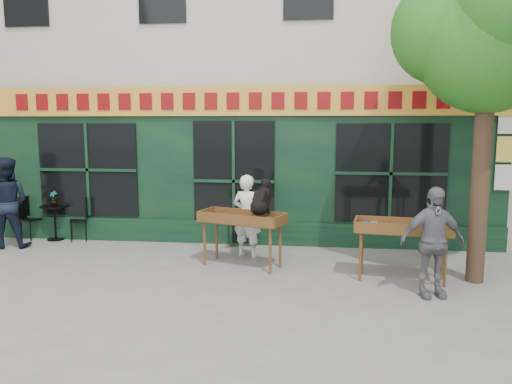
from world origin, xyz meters
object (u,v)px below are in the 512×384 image
at_px(man_right, 432,242).
at_px(book_cart_center, 242,221).
at_px(bistro_table, 55,216).
at_px(woman, 247,216).
at_px(man_left, 6,203).
at_px(dog, 261,196).
at_px(book_cart_right, 403,231).

bearing_deg(man_right, book_cart_center, 145.65).
relative_size(book_cart_center, bistro_table, 2.13).
relative_size(woman, man_right, 0.97).
bearing_deg(man_left, bistro_table, -143.90).
height_order(woman, man_left, man_left).
height_order(book_cart_center, dog, dog).
distance_m(dog, man_left, 5.44).
xyz_separation_m(book_cart_center, dog, (0.35, -0.05, 0.47)).
height_order(book_cart_center, woman, woman).
xyz_separation_m(dog, bistro_table, (-4.73, 1.55, -0.75)).
bearing_deg(woman, book_cart_right, 176.25).
bearing_deg(man_left, dog, 158.58).
xyz_separation_m(book_cart_center, man_left, (-5.01, 0.78, 0.11)).
height_order(dog, man_left, man_left).
bearing_deg(book_cart_center, woman, 108.55).
bearing_deg(book_cart_right, bistro_table, 172.12).
bearing_deg(book_cart_center, man_right, -3.37).
bearing_deg(book_cart_right, woman, 165.27).
relative_size(book_cart_center, dog, 2.70).
xyz_separation_m(man_right, bistro_table, (-7.39, 2.71, -0.28)).
height_order(book_cart_center, man_left, man_left).
distance_m(book_cart_center, man_right, 3.24).
bearing_deg(bistro_table, book_cart_right, -15.45).
bearing_deg(man_right, book_cart_right, 99.37).
height_order(book_cart_right, man_left, man_left).
distance_m(woman, man_right, 3.54).
bearing_deg(book_cart_center, bistro_table, 179.66).
xyz_separation_m(man_right, man_left, (-8.02, 1.99, 0.11)).
bearing_deg(man_right, woman, 135.84).
height_order(bistro_table, man_left, man_left).
bearing_deg(woman, man_left, 17.09).
distance_m(book_cart_right, bistro_table, 7.36).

